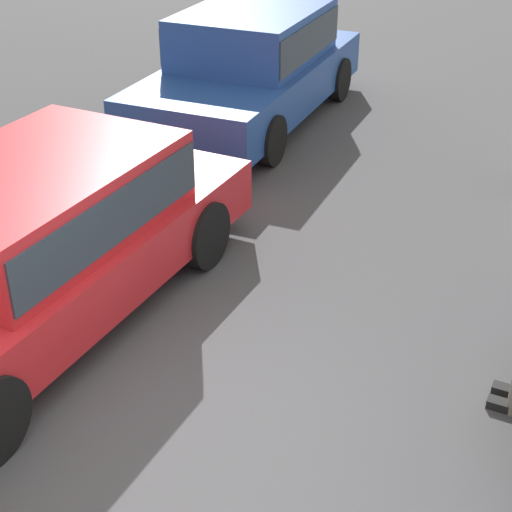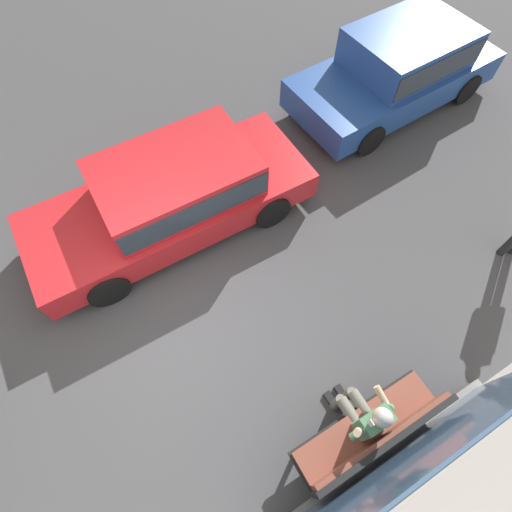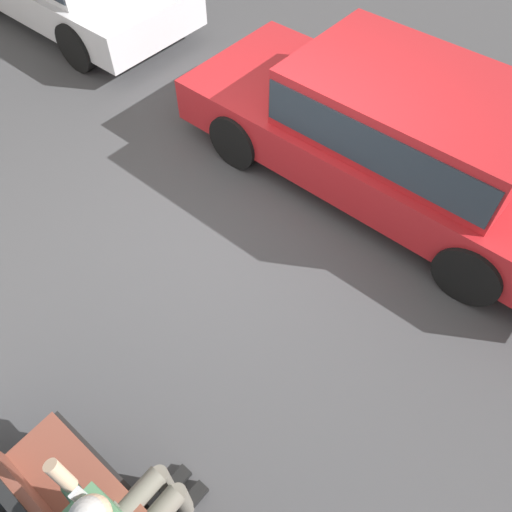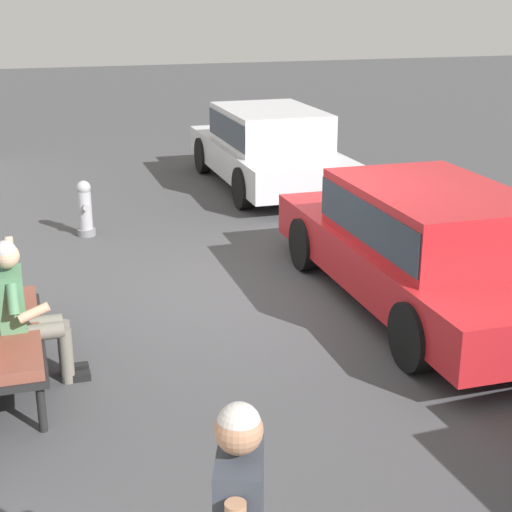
# 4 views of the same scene
# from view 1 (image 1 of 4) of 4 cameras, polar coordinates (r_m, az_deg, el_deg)

# --- Properties ---
(ground_plane) EXTENTS (60.00, 60.00, 0.00)m
(ground_plane) POSITION_cam_1_polar(r_m,az_deg,el_deg) (5.83, -7.95, -12.05)
(ground_plane) COLOR #424244
(parked_car_near) EXTENTS (4.42, 2.13, 1.51)m
(parked_car_near) POSITION_cam_1_polar(r_m,az_deg,el_deg) (11.10, -0.38, 13.97)
(parked_car_near) COLOR #23478E
(parked_car_near) RESTS_ON ground_plane
(parked_car_mid) EXTENTS (4.70, 1.90, 1.39)m
(parked_car_mid) POSITION_cam_1_polar(r_m,az_deg,el_deg) (6.76, -15.89, 1.32)
(parked_car_mid) COLOR red
(parked_car_mid) RESTS_ON ground_plane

